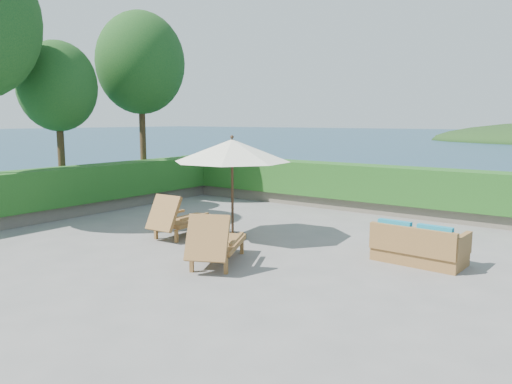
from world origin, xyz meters
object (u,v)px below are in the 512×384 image
Objects in this scene: patio_umbrella at (232,152)px; wicker_loveseat at (418,247)px; lounge_left at (181,218)px; side_table at (204,228)px; lounge_right at (216,242)px.

patio_umbrella reaches higher than wicker_loveseat.
patio_umbrella is 1.94m from lounge_left.
patio_umbrella is at bearing 81.87° from side_table.
patio_umbrella reaches higher than lounge_right.
lounge_right is at bearing -33.08° from lounge_left.
side_table is 4.31m from wicker_loveseat.
patio_umbrella is 1.66× the size of lounge_right.
patio_umbrella is 1.79m from side_table.
wicker_loveseat is (3.99, 0.50, -1.64)m from patio_umbrella.
wicker_loveseat is at bearing 12.07° from lounge_right.
lounge_right reaches higher than lounge_left.
lounge_left is 0.93× the size of lounge_right.
lounge_left is at bearing -165.12° from wicker_loveseat.
wicker_loveseat is (2.95, 2.29, -0.12)m from lounge_right.
side_table is (-0.12, -0.82, -1.59)m from patio_umbrella.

